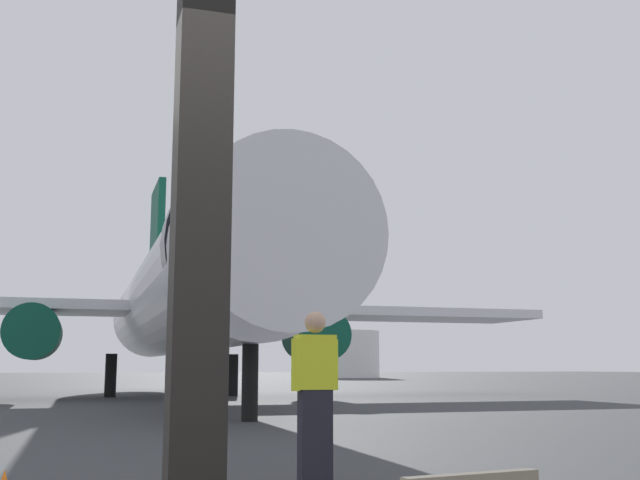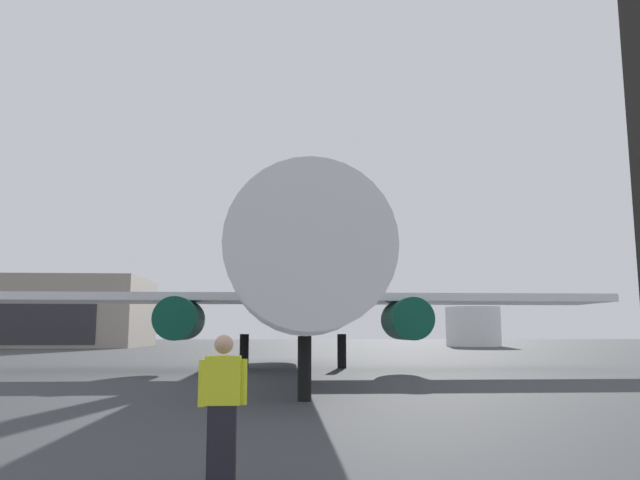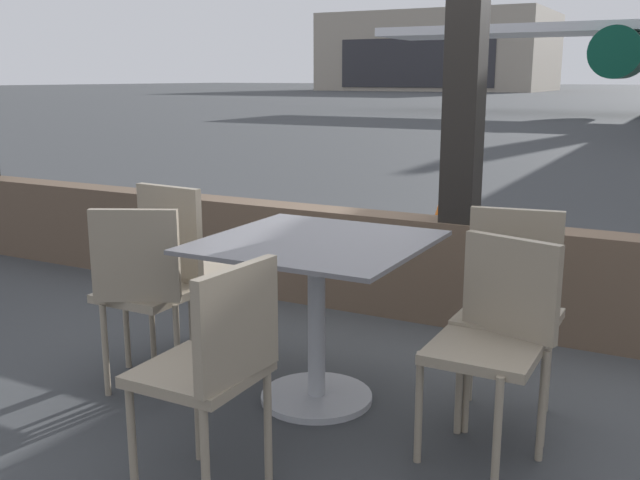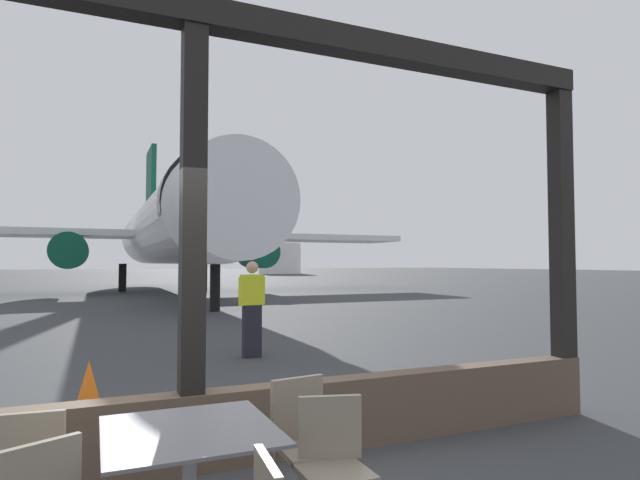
% 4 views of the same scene
% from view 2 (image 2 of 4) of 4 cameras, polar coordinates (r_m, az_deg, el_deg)
% --- Properties ---
extents(ground_plane, '(220.00, 220.00, 0.00)m').
position_cam_2_polar(ground_plane, '(42.69, -7.13, -10.68)').
color(ground_plane, '#383A3D').
extents(airplane, '(30.00, 29.66, 10.63)m').
position_cam_2_polar(airplane, '(27.88, -2.28, -4.53)').
color(airplane, silver).
rests_on(airplane, ground).
extents(ground_crew_worker, '(0.54, 0.25, 1.74)m').
position_cam_2_polar(ground_crew_worker, '(7.46, -8.88, -14.98)').
color(ground_crew_worker, black).
rests_on(ground_crew_worker, ground).
extents(distant_hangar, '(23.42, 15.18, 8.15)m').
position_cam_2_polar(distant_hangar, '(82.30, -23.75, -6.06)').
color(distant_hangar, '#9E9384').
rests_on(distant_hangar, ground).
extents(fuel_storage_tank, '(6.73, 6.73, 4.85)m').
position_cam_2_polar(fuel_storage_tank, '(80.84, 13.77, -7.67)').
color(fuel_storage_tank, white).
rests_on(fuel_storage_tank, ground).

